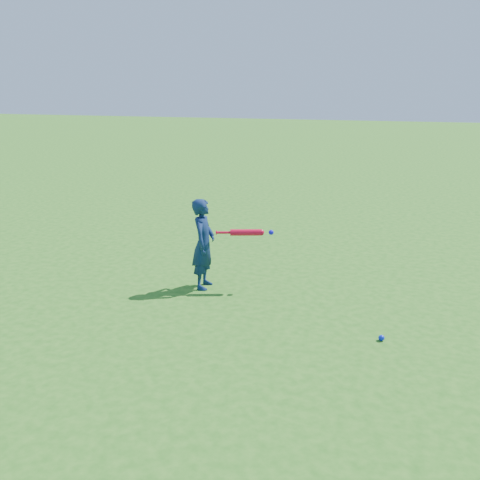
{
  "coord_description": "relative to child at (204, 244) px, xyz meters",
  "views": [
    {
      "loc": [
        3.24,
        -6.96,
        2.69
      ],
      "look_at": [
        0.99,
        -0.3,
        0.68
      ],
      "focal_mm": 40.0,
      "sensor_mm": 36.0,
      "label": 1
    }
  ],
  "objects": [
    {
      "name": "ground",
      "position": [
        -0.52,
        0.46,
        -0.63
      ],
      "size": [
        80.0,
        80.0,
        0.0
      ],
      "primitive_type": "plane",
      "color": "#256518",
      "rests_on": "ground"
    },
    {
      "name": "ground_ball_blue",
      "position": [
        2.48,
        -0.91,
        -0.59
      ],
      "size": [
        0.07,
        0.07,
        0.07
      ],
      "primitive_type": "sphere",
      "color": "#0B21CA",
      "rests_on": "ground"
    },
    {
      "name": "child",
      "position": [
        0.0,
        0.0,
        0.0
      ],
      "size": [
        0.35,
        0.49,
        1.26
      ],
      "primitive_type": "imported",
      "rotation": [
        0.0,
        0.0,
        1.68
      ],
      "color": "#10224B",
      "rests_on": "ground"
    },
    {
      "name": "bat_swing",
      "position": [
        0.59,
        0.16,
        0.17
      ],
      "size": [
        0.75,
        0.31,
        0.09
      ],
      "rotation": [
        0.0,
        0.0,
        0.34
      ],
      "color": "red",
      "rests_on": "ground"
    }
  ]
}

